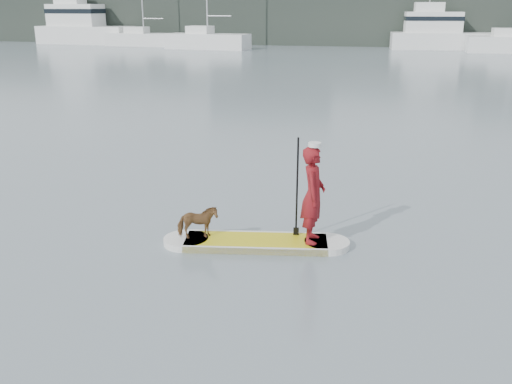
% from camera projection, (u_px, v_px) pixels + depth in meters
% --- Properties ---
extents(ground, '(140.00, 140.00, 0.00)m').
position_uv_depth(ground, '(222.00, 183.00, 13.66)').
color(ground, slate).
rests_on(ground, ground).
extents(paddleboard, '(3.26, 1.22, 0.12)m').
position_uv_depth(paddleboard, '(256.00, 242.00, 10.08)').
color(paddleboard, gold).
rests_on(paddleboard, ground).
extents(paddler, '(0.43, 0.64, 1.69)m').
position_uv_depth(paddler, '(313.00, 195.00, 9.74)').
color(paddler, maroon).
rests_on(paddler, paddleboard).
extents(white_cap, '(0.22, 0.22, 0.07)m').
position_uv_depth(white_cap, '(315.00, 145.00, 9.47)').
color(white_cap, silver).
rests_on(white_cap, paddler).
extents(dog, '(0.77, 0.57, 0.59)m').
position_uv_depth(dog, '(198.00, 222.00, 10.03)').
color(dog, '#56381D').
rests_on(dog, paddleboard).
extents(paddle, '(0.10, 0.30, 2.00)m').
position_uv_depth(paddle, '(297.00, 199.00, 10.05)').
color(paddle, black).
rests_on(paddle, ground).
extents(sailboat_b, '(8.15, 2.64, 12.03)m').
position_uv_depth(sailboat_b, '(144.00, 38.00, 60.85)').
color(sailboat_b, white).
rests_on(sailboat_b, ground).
extents(sailboat_c, '(8.48, 3.66, 11.81)m').
position_uv_depth(sailboat_c, '(207.00, 40.00, 56.37)').
color(sailboat_c, white).
rests_on(sailboat_c, ground).
extents(motor_yacht_a, '(9.94, 3.77, 5.84)m').
position_uv_depth(motor_yacht_a, '(438.00, 32.00, 55.84)').
color(motor_yacht_a, white).
rests_on(motor_yacht_a, ground).
extents(motor_yacht_b, '(10.95, 4.42, 7.07)m').
position_uv_depth(motor_yacht_b, '(81.00, 26.00, 64.21)').
color(motor_yacht_b, white).
rests_on(motor_yacht_b, ground).
extents(shore_mass, '(90.00, 6.00, 6.00)m').
position_uv_depth(shore_mass, '(360.00, 16.00, 61.78)').
color(shore_mass, black).
rests_on(shore_mass, ground).
extents(shore_building_west, '(14.00, 4.00, 9.00)m').
position_uv_depth(shore_building_west, '(272.00, 2.00, 64.42)').
color(shore_building_west, black).
rests_on(shore_building_west, ground).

